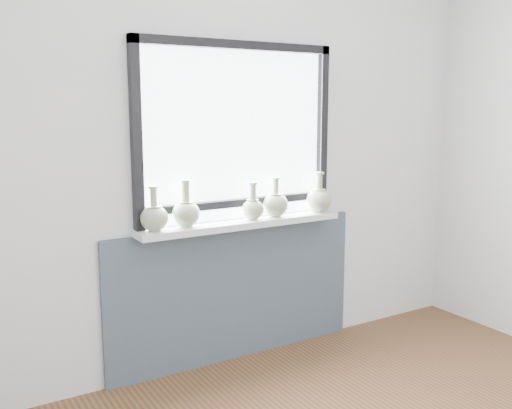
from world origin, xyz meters
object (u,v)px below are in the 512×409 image
vase_d (275,204)px  windowsill (242,224)px  vase_e (319,199)px  vase_c (253,208)px  vase_b (186,212)px  vase_a (154,217)px

vase_d → windowsill: bearing=178.9°
windowsill → vase_e: size_ratio=5.10×
windowsill → vase_d: (0.23, -0.00, 0.10)m
vase_c → vase_d: size_ratio=0.94×
vase_e → vase_c: bearing=179.8°
windowsill → vase_e: vase_e is taller
vase_c → vase_e: (0.50, -0.00, 0.01)m
vase_d → vase_e: vase_e is taller
vase_b → vase_e: (0.93, -0.02, -0.00)m
windowsill → vase_b: bearing=180.0°
vase_e → vase_b: bearing=179.0°
vase_a → vase_d: size_ratio=1.02×
vase_a → vase_b: 0.19m
vase_a → vase_c: vase_a is taller
windowsill → vase_a: bearing=-179.0°
vase_b → vase_d: vase_b is taller
vase_a → vase_b: (0.19, 0.01, 0.01)m
vase_a → vase_b: vase_b is taller
vase_c → vase_d: bearing=3.5°
vase_a → vase_b: bearing=3.0°
vase_b → vase_e: vase_b is taller
windowsill → vase_a: (-0.56, -0.01, 0.10)m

